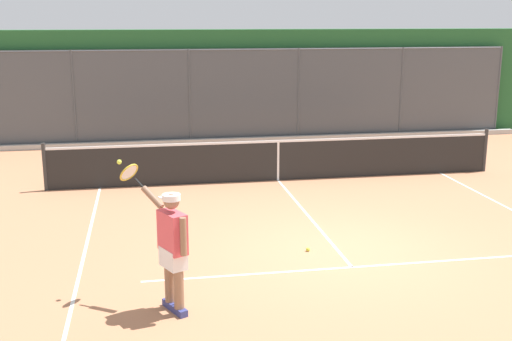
# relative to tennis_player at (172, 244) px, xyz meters

# --- Properties ---
(ground_plane) EXTENTS (60.00, 60.00, 0.00)m
(ground_plane) POSITION_rel_tennis_player_xyz_m (-2.77, -1.76, -0.92)
(ground_plane) COLOR #B27551
(court_line_markings) EXTENTS (8.26, 10.02, 0.01)m
(court_line_markings) POSITION_rel_tennis_player_xyz_m (-2.77, -0.72, -0.92)
(court_line_markings) COLOR white
(court_line_markings) RESTS_ON ground
(fence_backdrop) EXTENTS (19.85, 1.37, 3.40)m
(fence_backdrop) POSITION_rel_tennis_player_xyz_m (-2.77, -12.09, 0.76)
(fence_backdrop) COLOR #474C51
(fence_backdrop) RESTS_ON ground
(tennis_net) EXTENTS (10.61, 0.09, 1.07)m
(tennis_net) POSITION_rel_tennis_player_xyz_m (-2.77, -6.51, -0.43)
(tennis_net) COLOR #2D2D2D
(tennis_net) RESTS_ON ground
(tennis_player) EXTENTS (0.88, 1.13, 1.88)m
(tennis_player) POSITION_rel_tennis_player_xyz_m (0.00, 0.00, 0.00)
(tennis_player) COLOR navy
(tennis_player) RESTS_ON ground
(tennis_ball_mid_court) EXTENTS (0.07, 0.07, 0.07)m
(tennis_ball_mid_court) POSITION_rel_tennis_player_xyz_m (-2.28, -1.80, -0.89)
(tennis_ball_mid_court) COLOR #C1D138
(tennis_ball_mid_court) RESTS_ON ground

